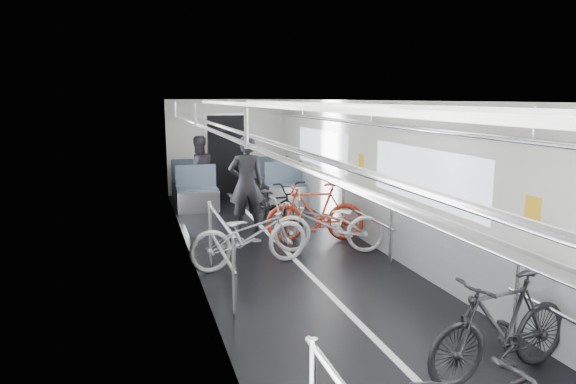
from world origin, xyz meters
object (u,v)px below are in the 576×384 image
at_px(bike_aisle, 275,204).
at_px(person_seated, 199,171).
at_px(bike_right_near, 501,326).
at_px(person_standing, 246,184).
at_px(bike_right_mid, 329,224).
at_px(bike_right_far, 316,212).
at_px(bike_left_far, 250,235).

relative_size(bike_aisle, person_seated, 1.17).
height_order(bike_right_near, person_standing, person_standing).
bearing_deg(bike_right_mid, person_seated, -143.19).
bearing_deg(bike_right_far, bike_left_far, -42.62).
distance_m(bike_left_far, bike_right_near, 3.88).
distance_m(bike_right_mid, person_standing, 1.99).
relative_size(bike_right_mid, bike_right_far, 1.04).
height_order(bike_left_far, bike_right_mid, bike_left_far).
height_order(bike_left_far, bike_aisle, bike_aisle).
bearing_deg(bike_left_far, bike_right_mid, -86.75).
distance_m(bike_left_far, bike_aisle, 2.10).
height_order(bike_right_near, person_seated, person_seated).
bearing_deg(bike_left_far, person_standing, -20.67).
bearing_deg(bike_right_near, person_seated, -175.68).
distance_m(bike_left_far, person_seated, 4.52).
bearing_deg(person_standing, bike_left_far, 81.70).
height_order(bike_right_near, bike_right_mid, bike_right_near).
bearing_deg(bike_right_far, bike_right_mid, 9.88).
xyz_separation_m(bike_right_mid, bike_aisle, (-0.45, 1.59, 0.03)).
xyz_separation_m(bike_right_mid, person_seated, (-1.53, 4.19, 0.34)).
bearing_deg(bike_left_far, bike_aisle, -35.14).
height_order(bike_right_near, bike_right_far, bike_right_far).
distance_m(bike_right_mid, bike_aisle, 1.65).
relative_size(bike_right_far, bike_aisle, 0.91).
distance_m(bike_right_near, person_seated, 8.27).
bearing_deg(bike_aisle, bike_right_far, -77.64).
height_order(bike_right_far, person_seated, person_seated).
height_order(bike_right_near, bike_aisle, bike_aisle).
xyz_separation_m(bike_right_far, person_standing, (-0.99, 1.01, 0.38)).
distance_m(bike_left_far, person_standing, 2.08).
bearing_deg(bike_aisle, bike_left_far, -130.32).
relative_size(bike_right_near, bike_right_mid, 0.90).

